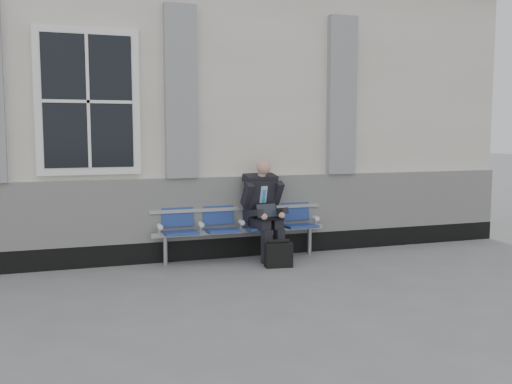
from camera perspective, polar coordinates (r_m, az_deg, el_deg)
name	(u,v)px	position (r m, az deg, el deg)	size (l,w,h in m)	color
ground	(67,299)	(6.78, -18.36, -10.12)	(70.00, 70.00, 0.00)	slate
station_building	(59,109)	(10.00, -19.06, 7.84)	(14.40, 4.40, 4.49)	silver
bench	(240,221)	(8.31, -1.62, -2.96)	(2.60, 0.47, 0.91)	#9EA0A3
businessman	(264,206)	(8.25, 0.76, -1.40)	(0.62, 0.83, 1.45)	black
briefcase	(279,254)	(7.87, 2.27, -6.25)	(0.39, 0.20, 0.39)	black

